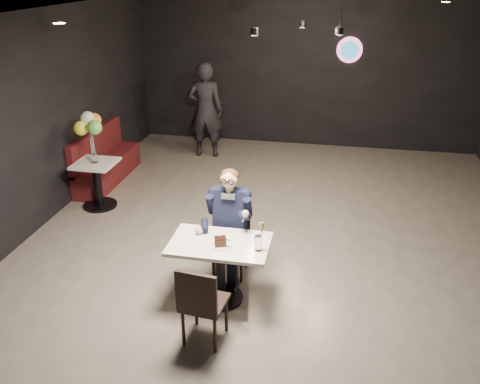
% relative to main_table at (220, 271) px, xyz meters
% --- Properties ---
extents(floor, '(9.00, 9.00, 0.00)m').
position_rel_main_table_xyz_m(floor, '(0.50, 1.25, -0.38)').
color(floor, gray).
rests_on(floor, ground).
extents(wall_sign, '(0.50, 0.06, 0.50)m').
position_rel_main_table_xyz_m(wall_sign, '(1.30, 5.72, 1.62)').
color(wall_sign, pink).
rests_on(wall_sign, floor).
extents(pendant_lights, '(1.40, 1.20, 0.36)m').
position_rel_main_table_xyz_m(pendant_lights, '(0.50, 3.25, 2.51)').
color(pendant_lights, black).
rests_on(pendant_lights, floor).
extents(main_table, '(1.10, 0.70, 0.75)m').
position_rel_main_table_xyz_m(main_table, '(0.00, 0.00, 0.00)').
color(main_table, white).
rests_on(main_table, floor).
extents(chair_far, '(0.42, 0.46, 0.92)m').
position_rel_main_table_xyz_m(chair_far, '(0.00, 0.55, 0.09)').
color(chair_far, black).
rests_on(chair_far, floor).
extents(chair_near, '(0.47, 0.51, 0.92)m').
position_rel_main_table_xyz_m(chair_near, '(0.00, -0.68, 0.09)').
color(chair_near, black).
rests_on(chair_near, floor).
extents(seated_man, '(0.60, 0.80, 1.44)m').
position_rel_main_table_xyz_m(seated_man, '(0.00, 0.55, 0.34)').
color(seated_man, black).
rests_on(seated_man, floor).
extents(dessert_plate, '(0.24, 0.24, 0.01)m').
position_rel_main_table_xyz_m(dessert_plate, '(0.04, -0.07, 0.38)').
color(dessert_plate, white).
rests_on(dessert_plate, main_table).
extents(cake_slice, '(0.15, 0.14, 0.09)m').
position_rel_main_table_xyz_m(cake_slice, '(0.03, -0.08, 0.43)').
color(cake_slice, black).
rests_on(cake_slice, dessert_plate).
extents(mint_leaf, '(0.06, 0.04, 0.01)m').
position_rel_main_table_xyz_m(mint_leaf, '(0.12, -0.09, 0.47)').
color(mint_leaf, '#297E35').
rests_on(mint_leaf, cake_slice).
extents(sundae_glass, '(0.08, 0.08, 0.17)m').
position_rel_main_table_xyz_m(sundae_glass, '(0.44, -0.08, 0.46)').
color(sundae_glass, silver).
rests_on(sundae_glass, main_table).
extents(wafer_cone, '(0.08, 0.08, 0.14)m').
position_rel_main_table_xyz_m(wafer_cone, '(0.47, -0.06, 0.62)').
color(wafer_cone, tan).
rests_on(wafer_cone, sundae_glass).
extents(booth_bench, '(0.47, 1.86, 0.93)m').
position_rel_main_table_xyz_m(booth_bench, '(-2.75, 3.03, 0.09)').
color(booth_bench, '#3E0D0F').
rests_on(booth_bench, floor).
extents(side_table, '(0.61, 0.61, 0.77)m').
position_rel_main_table_xyz_m(side_table, '(-2.45, 2.03, 0.01)').
color(side_table, white).
rests_on(side_table, floor).
extents(balloon_vase, '(0.10, 0.10, 0.15)m').
position_rel_main_table_xyz_m(balloon_vase, '(-2.45, 2.03, 0.45)').
color(balloon_vase, silver).
rests_on(balloon_vase, side_table).
extents(balloon_bunch, '(0.40, 0.40, 0.67)m').
position_rel_main_table_xyz_m(balloon_bunch, '(-2.45, 2.03, 0.86)').
color(balloon_bunch, '#FFF735').
rests_on(balloon_bunch, balloon_vase).
extents(passerby, '(0.71, 0.50, 1.87)m').
position_rel_main_table_xyz_m(passerby, '(-1.37, 4.65, 0.56)').
color(passerby, black).
rests_on(passerby, floor).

